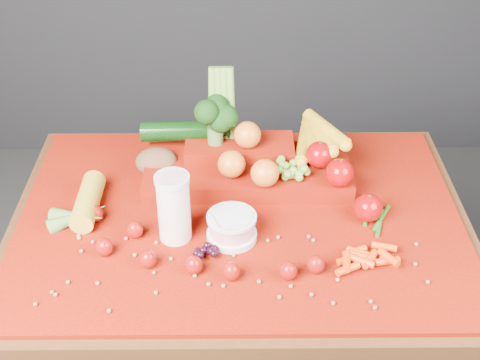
{
  "coord_description": "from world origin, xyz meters",
  "views": [
    {
      "loc": [
        -0.01,
        -1.26,
        1.75
      ],
      "look_at": [
        0.0,
        0.02,
        0.85
      ],
      "focal_mm": 50.0,
      "sensor_mm": 36.0,
      "label": 1
    }
  ],
  "objects_px": {
    "table": "(240,249)",
    "produce_mound": "(255,158)",
    "yogurt_bowl": "(232,226)",
    "milk_glass": "(174,205)"
  },
  "relations": [
    {
      "from": "milk_glass",
      "to": "produce_mound",
      "type": "height_order",
      "value": "produce_mound"
    },
    {
      "from": "table",
      "to": "milk_glass",
      "type": "relative_size",
      "value": 6.57
    },
    {
      "from": "table",
      "to": "yogurt_bowl",
      "type": "distance_m",
      "value": 0.17
    },
    {
      "from": "yogurt_bowl",
      "to": "produce_mound",
      "type": "relative_size",
      "value": 0.19
    },
    {
      "from": "yogurt_bowl",
      "to": "milk_glass",
      "type": "bearing_deg",
      "value": 177.37
    },
    {
      "from": "milk_glass",
      "to": "yogurt_bowl",
      "type": "bearing_deg",
      "value": -2.63
    },
    {
      "from": "milk_glass",
      "to": "produce_mound",
      "type": "relative_size",
      "value": 0.28
    },
    {
      "from": "yogurt_bowl",
      "to": "produce_mound",
      "type": "bearing_deg",
      "value": 76.66
    },
    {
      "from": "produce_mound",
      "to": "table",
      "type": "bearing_deg",
      "value": -103.48
    },
    {
      "from": "table",
      "to": "produce_mound",
      "type": "xyz_separation_m",
      "value": [
        0.04,
        0.16,
        0.16
      ]
    }
  ]
}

